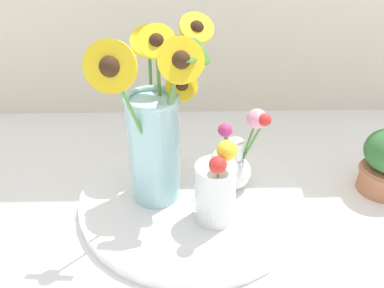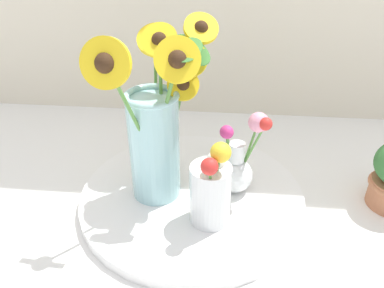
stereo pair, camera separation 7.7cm
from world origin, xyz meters
TOP-DOWN VIEW (x-y plane):
  - ground_plane at (0.00, 0.00)m, footprint 6.00×6.00m
  - serving_tray at (0.01, 0.04)m, footprint 0.50×0.50m
  - mason_jar_sunflowers at (-0.07, 0.03)m, footprint 0.23×0.25m
  - vase_small_center at (0.05, -0.05)m, footprint 0.08×0.10m
  - vase_bulb_right at (0.10, 0.05)m, footprint 0.10×0.08m

SIDE VIEW (x-z plane):
  - ground_plane at x=0.00m, z-range 0.00..0.00m
  - serving_tray at x=0.01m, z-range 0.00..0.02m
  - vase_bulb_right at x=0.10m, z-range 0.00..0.19m
  - vase_small_center at x=0.05m, z-range 0.01..0.20m
  - mason_jar_sunflowers at x=-0.07m, z-range 0.00..0.38m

